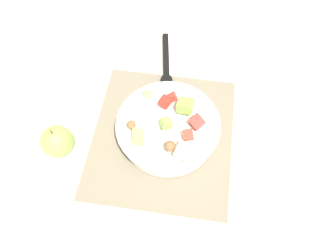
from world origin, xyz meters
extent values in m
plane|color=silver|center=(0.00, 0.00, 0.00)|extent=(2.40, 2.40, 0.00)
cube|color=#756B56|center=(0.00, 0.00, 0.00)|extent=(0.41, 0.37, 0.01)
cylinder|color=white|center=(-0.01, 0.01, 0.03)|extent=(0.25, 0.25, 0.05)
torus|color=white|center=(-0.01, 0.01, 0.06)|extent=(0.27, 0.27, 0.02)
cube|color=#A3CC6B|center=(-0.08, -0.05, 0.06)|extent=(0.03, 0.03, 0.03)
cube|color=#8CB74C|center=(-0.05, 0.05, 0.08)|extent=(0.05, 0.05, 0.04)
cube|color=#BC3828|center=(-0.08, 0.01, 0.08)|extent=(0.03, 0.03, 0.03)
cube|color=red|center=(-0.06, 0.00, 0.08)|extent=(0.04, 0.04, 0.03)
cube|color=beige|center=(0.07, 0.06, 0.08)|extent=(0.06, 0.05, 0.05)
cube|color=#BC3828|center=(0.03, 0.07, 0.08)|extent=(0.03, 0.03, 0.03)
sphere|color=brown|center=(0.07, 0.03, 0.08)|extent=(0.04, 0.04, 0.03)
cube|color=red|center=(-0.01, 0.09, 0.08)|extent=(0.05, 0.05, 0.04)
sphere|color=brown|center=(0.01, -0.08, 0.07)|extent=(0.03, 0.03, 0.03)
cube|color=#8CB74C|center=(0.01, 0.01, 0.08)|extent=(0.04, 0.04, 0.03)
cube|color=#93C160|center=(0.05, -0.05, 0.08)|extent=(0.04, 0.03, 0.04)
ellipsoid|color=black|center=(-0.18, -0.02, 0.01)|extent=(0.06, 0.04, 0.01)
cube|color=black|center=(-0.28, -0.03, 0.01)|extent=(0.18, 0.05, 0.01)
sphere|color=#8CB74C|center=(0.07, -0.26, 0.04)|extent=(0.08, 0.08, 0.08)
cylinder|color=brown|center=(0.07, -0.26, 0.09)|extent=(0.00, 0.00, 0.01)
camera|label=1|loc=(0.41, 0.08, 0.78)|focal=35.18mm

